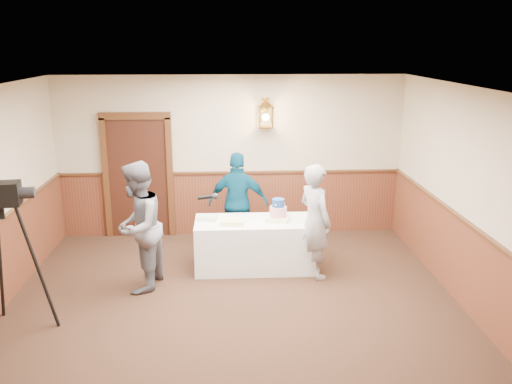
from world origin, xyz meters
TOP-DOWN VIEW (x-y plane):
  - ground at (0.00, 0.00)m, footprint 7.00×7.00m
  - room_shell at (-0.05, 0.45)m, footprint 6.02×7.02m
  - display_table at (0.35, 1.90)m, footprint 1.80×0.80m
  - tiered_cake at (0.69, 1.90)m, footprint 0.39×0.39m
  - sheet_cake_yellow at (0.01, 1.75)m, footprint 0.35×0.28m
  - sheet_cake_green at (-0.37, 1.98)m, footprint 0.30×0.26m
  - interviewer at (-1.28, 1.26)m, footprint 1.53×1.00m
  - baker at (1.19, 1.56)m, footprint 0.65×0.73m
  - assistant_p at (0.11, 2.58)m, footprint 1.02×0.54m
  - tv_camera_rig at (-2.60, 0.18)m, footprint 0.72×0.67m

SIDE VIEW (x-z plane):
  - ground at x=0.00m, z-range 0.00..0.00m
  - display_table at x=0.35m, z-range 0.00..0.75m
  - sheet_cake_green at x=-0.37m, z-range 0.75..0.81m
  - sheet_cake_yellow at x=0.01m, z-range 0.75..0.82m
  - tv_camera_rig at x=-2.60m, z-range -0.09..1.73m
  - assistant_p at x=0.11m, z-range 0.00..1.65m
  - baker at x=1.19m, z-range 0.00..1.68m
  - tiered_cake at x=0.69m, z-range 0.71..1.05m
  - interviewer at x=-1.28m, z-range 0.00..1.80m
  - room_shell at x=-0.05m, z-range 0.12..2.93m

